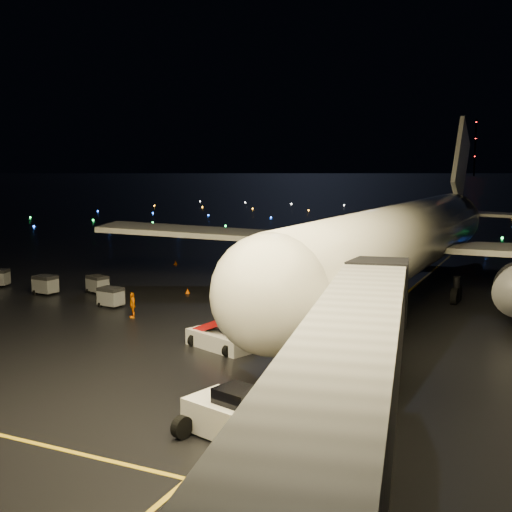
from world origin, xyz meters
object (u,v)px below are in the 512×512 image
object	(u,v)px
baggage_cart_1	(45,285)
pushback_tug	(238,413)
baggage_cart_0	(111,297)
belt_loader	(220,323)
crew_c	(132,305)
airliner	(413,198)
baggage_cart_2	(97,284)

from	to	relation	value
baggage_cart_1	pushback_tug	bearing A→B (deg)	-30.10
baggage_cart_0	belt_loader	bearing A→B (deg)	-20.40
crew_c	airliner	bearing A→B (deg)	91.97
pushback_tug	crew_c	bearing A→B (deg)	152.12
belt_loader	baggage_cart_0	size ratio (longest dim) A/B	3.58
crew_c	baggage_cart_2	distance (m)	10.75
pushback_tug	crew_c	world-z (taller)	pushback_tug
airliner	baggage_cart_2	xyz separation A→B (m)	(-25.71, -10.99, -7.77)
crew_c	baggage_cart_0	size ratio (longest dim) A/B	1.03
airliner	crew_c	size ratio (longest dim) A/B	31.27
airliner	crew_c	bearing A→B (deg)	-132.56
belt_loader	airliner	bearing A→B (deg)	92.01
airliner	belt_loader	world-z (taller)	airliner
belt_loader	pushback_tug	bearing A→B (deg)	-38.16
crew_c	baggage_cart_1	distance (m)	13.04
belt_loader	baggage_cart_0	world-z (taller)	belt_loader
baggage_cart_1	baggage_cart_2	xyz separation A→B (m)	(3.85, 2.42, -0.05)
airliner	baggage_cart_1	size ratio (longest dim) A/B	30.72
pushback_tug	baggage_cart_2	xyz separation A→B (m)	(-25.31, 22.46, -0.29)
crew_c	baggage_cart_2	size ratio (longest dim) A/B	1.04
belt_loader	baggage_cart_2	size ratio (longest dim) A/B	3.64
airliner	baggage_cart_2	distance (m)	29.02
pushback_tug	baggage_cart_0	bearing A→B (deg)	154.00
airliner	baggage_cart_1	xyz separation A→B (m)	(-29.55, -13.41, -7.72)
crew_c	baggage_cart_1	xyz separation A→B (m)	(-12.36, 4.13, -0.13)
crew_c	baggage_cart_0	xyz separation A→B (m)	(-3.84, 2.39, -0.17)
pushback_tug	baggage_cart_2	size ratio (longest dim) A/B	2.44
pushback_tug	baggage_cart_1	distance (m)	35.38
airliner	baggage_cart_2	size ratio (longest dim) A/B	32.66
belt_loader	baggage_cart_0	distance (m)	15.33
airliner	baggage_cart_0	world-z (taller)	airliner
pushback_tug	baggage_cart_0	xyz separation A→B (m)	(-20.63, 18.30, -0.28)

